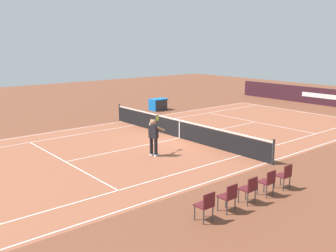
{
  "coord_description": "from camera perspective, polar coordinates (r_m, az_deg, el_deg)",
  "views": [
    {
      "loc": [
        12.81,
        14.5,
        4.92
      ],
      "look_at": [
        1.21,
        0.51,
        0.9
      ],
      "focal_mm": 40.52,
      "sensor_mm": 36.0,
      "label": 1
    }
  ],
  "objects": [
    {
      "name": "ground_plane",
      "position": [
        19.96,
        1.73,
        -1.8
      ],
      "size": [
        60.0,
        60.0,
        0.0
      ],
      "primitive_type": "plane",
      "color": "brown"
    },
    {
      "name": "court_slab",
      "position": [
        19.96,
        1.73,
        -1.8
      ],
      "size": [
        24.2,
        11.4,
        0.0
      ],
      "primitive_type": "cube",
      "color": "#935138",
      "rests_on": "ground_plane"
    },
    {
      "name": "court_line_markings",
      "position": [
        19.96,
        1.73,
        -1.79
      ],
      "size": [
        23.85,
        11.05,
        0.01
      ],
      "color": "white",
      "rests_on": "ground_plane"
    },
    {
      "name": "tennis_net",
      "position": [
        19.85,
        1.74,
        -0.43
      ],
      "size": [
        0.1,
        11.7,
        1.08
      ],
      "color": "#2D2D33",
      "rests_on": "ground_plane"
    },
    {
      "name": "stadium_barrier",
      "position": [
        32.44,
        23.37,
        3.93
      ],
      "size": [
        0.26,
        17.0,
        1.35
      ],
      "color": "#381923",
      "rests_on": "ground_plane"
    },
    {
      "name": "tennis_player_near",
      "position": [
        16.64,
        -2.15,
        -1.42
      ],
      "size": [
        0.97,
        0.88,
        1.7
      ],
      "color": "black",
      "rests_on": "ground_plane"
    },
    {
      "name": "tennis_ball",
      "position": [
        21.25,
        5.22,
        -0.87
      ],
      "size": [
        0.07,
        0.07,
        0.07
      ],
      "primitive_type": "sphere",
      "color": "#CCE01E",
      "rests_on": "ground_plane"
    },
    {
      "name": "spectator_chair_0",
      "position": [
        13.6,
        17.15,
        -6.99
      ],
      "size": [
        0.44,
        0.44,
        0.88
      ],
      "color": "#38383D",
      "rests_on": "ground_plane"
    },
    {
      "name": "spectator_chair_1",
      "position": [
        12.85,
        14.79,
        -7.99
      ],
      "size": [
        0.44,
        0.44,
        0.88
      ],
      "color": "#38383D",
      "rests_on": "ground_plane"
    },
    {
      "name": "spectator_chair_2",
      "position": [
        12.14,
        12.13,
        -9.09
      ],
      "size": [
        0.44,
        0.44,
        0.88
      ],
      "color": "#38383D",
      "rests_on": "ground_plane"
    },
    {
      "name": "spectator_chair_3",
      "position": [
        11.45,
        9.13,
        -10.3
      ],
      "size": [
        0.44,
        0.44,
        0.88
      ],
      "color": "#38383D",
      "rests_on": "ground_plane"
    },
    {
      "name": "spectator_chair_4",
      "position": [
        10.81,
        5.73,
        -11.63
      ],
      "size": [
        0.44,
        0.44,
        0.88
      ],
      "color": "#38383D",
      "rests_on": "ground_plane"
    },
    {
      "name": "equipment_cart_tarped",
      "position": [
        28.09,
        -1.48,
        3.29
      ],
      "size": [
        1.25,
        0.84,
        0.85
      ],
      "color": "#2D2D33",
      "rests_on": "ground_plane"
    }
  ]
}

